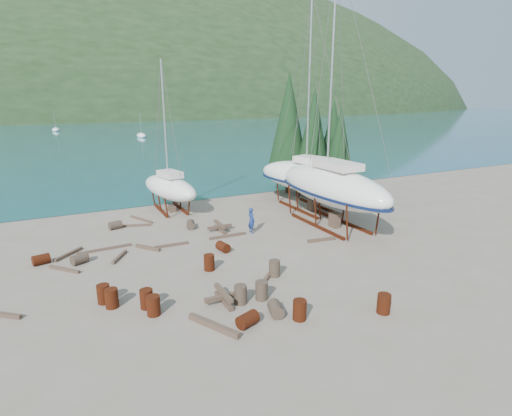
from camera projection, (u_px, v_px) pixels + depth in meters
name	position (u px, v px, depth m)	size (l,w,h in m)	color
ground	(249.00, 262.00, 22.72)	(600.00, 600.00, 0.00)	#6A5F53
bay_water	(63.00, 111.00, 293.79)	(700.00, 700.00, 0.00)	#165670
far_hill	(63.00, 111.00, 298.10)	(800.00, 360.00, 110.00)	black
far_house_center	(22.00, 113.00, 176.75)	(6.60, 5.60, 5.60)	beige
far_house_right	(137.00, 111.00, 198.50)	(6.60, 5.60, 5.60)	beige
cypress_near_right	(313.00, 134.00, 36.95)	(3.60, 3.60, 10.00)	black
cypress_mid_right	(339.00, 145.00, 36.11)	(3.06, 3.06, 8.50)	black
cypress_back_left	(289.00, 124.00, 37.79)	(4.14, 4.14, 11.50)	black
cypress_far_right	(333.00, 138.00, 39.27)	(3.24, 3.24, 9.00)	black
moored_boat_mid	(141.00, 136.00, 95.81)	(2.00, 5.00, 6.05)	white
moored_boat_far	(56.00, 130.00, 113.80)	(2.00, 5.00, 6.05)	white
large_sailboat_near	(331.00, 186.00, 28.63)	(3.44, 11.68, 18.39)	white
large_sailboat_far	(310.00, 177.00, 32.91)	(5.93, 11.07, 16.82)	white
small_sailboat_shore	(170.00, 187.00, 32.71)	(4.00, 7.80, 11.93)	white
worker	(251.00, 220.00, 27.47)	(0.65, 0.43, 1.78)	navy
drum_0	(153.00, 306.00, 17.07)	(0.58, 0.58, 0.88)	#571D0F
drum_1	(276.00, 309.00, 17.08)	(0.58, 0.58, 0.88)	#2D2823
drum_2	(41.00, 259.00, 22.36)	(0.58, 0.58, 0.88)	#571D0F
drum_3	(300.00, 310.00, 16.72)	(0.58, 0.58, 0.88)	#571D0F
drum_5	(262.00, 290.00, 18.41)	(0.58, 0.58, 0.88)	#2D2823
drum_6	(223.00, 247.00, 24.24)	(0.58, 0.58, 0.88)	#571D0F
drum_7	(384.00, 304.00, 17.23)	(0.58, 0.58, 0.88)	#571D0F
drum_8	(104.00, 294.00, 18.09)	(0.58, 0.58, 0.88)	#571D0F
drum_9	(115.00, 225.00, 28.43)	(0.58, 0.58, 0.88)	#2D2823
drum_10	(147.00, 299.00, 17.65)	(0.58, 0.58, 0.88)	#571D0F
drum_11	(191.00, 225.00, 28.54)	(0.58, 0.58, 0.88)	#2D2823
drum_12	(248.00, 320.00, 16.27)	(0.58, 0.58, 0.88)	#571D0F
drum_13	(112.00, 298.00, 17.70)	(0.58, 0.58, 0.88)	#571D0F
drum_14	(209.00, 262.00, 21.56)	(0.58, 0.58, 0.88)	#571D0F
drum_15	(80.00, 259.00, 22.44)	(0.58, 0.58, 0.88)	#2D2823
drum_16	(241.00, 294.00, 18.03)	(0.58, 0.58, 0.88)	#2D2823
drum_17	(274.00, 268.00, 20.82)	(0.58, 0.58, 0.88)	#2D2823
timber_0	(141.00, 219.00, 30.53)	(0.14, 2.66, 0.14)	brown
timber_1	(322.00, 240.00, 26.04)	(0.19, 1.99, 0.19)	brown
timber_2	(69.00, 254.00, 23.63)	(0.19, 2.14, 0.19)	brown
timber_4	(119.00, 257.00, 23.24)	(0.17, 1.86, 0.17)	brown
timber_7	(265.00, 281.00, 20.20)	(0.17, 1.76, 0.17)	brown
timber_8	(148.00, 248.00, 24.64)	(0.19, 1.83, 0.19)	brown
timber_9	(136.00, 225.00, 29.04)	(0.15, 2.21, 0.15)	brown
timber_10	(228.00, 236.00, 26.81)	(0.16, 2.59, 0.16)	brown
timber_11	(172.00, 245.00, 25.16)	(0.15, 2.14, 0.15)	brown
timber_15	(105.00, 249.00, 24.49)	(0.15, 3.22, 0.15)	brown
timber_16	(214.00, 326.00, 16.15)	(0.23, 2.62, 0.23)	brown
timber_17	(64.00, 269.00, 21.56)	(0.16, 2.06, 0.16)	brown
timber_pile_fore	(224.00, 297.00, 18.12)	(1.80, 1.80, 0.60)	brown
timber_pile_aft	(220.00, 227.00, 28.01)	(1.80, 1.80, 0.60)	brown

